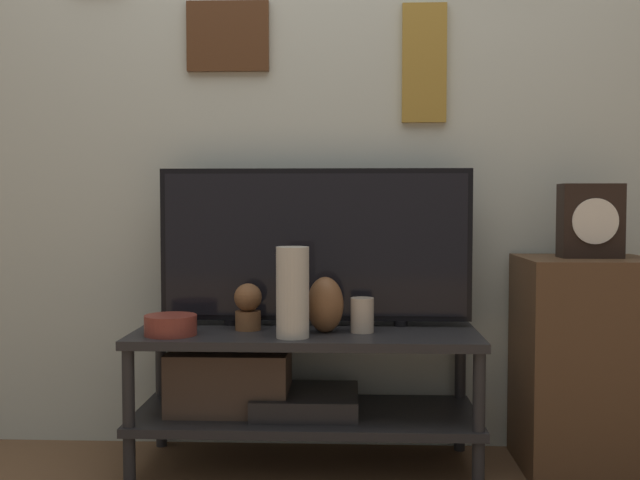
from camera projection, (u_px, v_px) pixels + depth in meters
The scene contains 10 objects.
wall_back at pixel (311, 87), 2.82m from camera, with size 6.40×0.08×2.70m.
media_console at pixel (280, 381), 2.59m from camera, with size 1.18×0.47×0.48m.
television at pixel (315, 245), 2.66m from camera, with size 1.11×0.05×0.56m.
vase_wide_bowl at pixel (171, 325), 2.49m from camera, with size 0.17×0.17×0.07m.
vase_tall_ceramic at pixel (293, 292), 2.44m from camera, with size 0.11×0.11×0.30m.
vase_urn_stoneware at pixel (325, 305), 2.53m from camera, with size 0.12×0.12×0.19m.
candle_jar at pixel (362, 315), 2.54m from camera, with size 0.08×0.08×0.12m.
decorative_bust at pixel (248, 306), 2.59m from camera, with size 0.10×0.10×0.16m.
side_table at pixel (585, 364), 2.57m from camera, with size 0.44×0.41×0.73m.
mantel_clock at pixel (590, 221), 2.55m from camera, with size 0.21×0.11×0.25m.
Camera 1 is at (0.16, -2.28, 0.92)m, focal length 42.00 mm.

